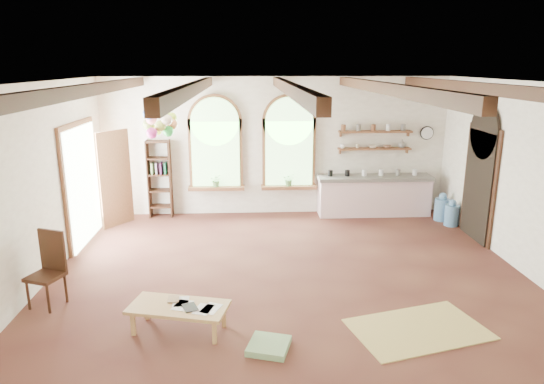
{
  "coord_description": "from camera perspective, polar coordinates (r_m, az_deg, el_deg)",
  "views": [
    {
      "loc": [
        -0.69,
        -7.68,
        3.47
      ],
      "look_at": [
        -0.25,
        0.6,
        1.27
      ],
      "focal_mm": 32.0,
      "sensor_mm": 36.0,
      "label": 1
    }
  ],
  "objects": [
    {
      "name": "floor",
      "position": [
        8.45,
        1.91,
        -9.41
      ],
      "size": [
        8.0,
        8.0,
        0.0
      ],
      "primitive_type": "plane",
      "color": "brown",
      "rests_on": "ground"
    },
    {
      "name": "ceiling_beams",
      "position": [
        7.72,
        2.11,
        12.08
      ],
      "size": [
        6.2,
        6.8,
        0.18
      ],
      "primitive_type": null,
      "color": "#371F11",
      "rests_on": "ceiling"
    },
    {
      "name": "window_left",
      "position": [
        11.28,
        -6.66,
        5.36
      ],
      "size": [
        1.3,
        0.28,
        2.2
      ],
      "color": "brown",
      "rests_on": "floor"
    },
    {
      "name": "window_right",
      "position": [
        11.3,
        2.01,
        5.47
      ],
      "size": [
        1.3,
        0.28,
        2.2
      ],
      "color": "brown",
      "rests_on": "floor"
    },
    {
      "name": "left_doorway",
      "position": [
        10.29,
        -21.45,
        0.76
      ],
      "size": [
        0.1,
        1.9,
        2.5
      ],
      "primitive_type": "cube",
      "color": "brown",
      "rests_on": "floor"
    },
    {
      "name": "right_doorway",
      "position": [
        10.55,
        23.12,
        0.65
      ],
      "size": [
        0.1,
        1.3,
        2.4
      ],
      "primitive_type": "cube",
      "color": "black",
      "rests_on": "floor"
    },
    {
      "name": "kitchen_counter",
      "position": [
        11.67,
        11.89,
        -0.35
      ],
      "size": [
        2.68,
        0.62,
        0.94
      ],
      "color": "beige",
      "rests_on": "floor"
    },
    {
      "name": "wall_shelf_lower",
      "position": [
        11.61,
        11.95,
        5.0
      ],
      "size": [
        1.7,
        0.24,
        0.04
      ],
      "primitive_type": "cube",
      "color": "brown",
      "rests_on": "wall_back"
    },
    {
      "name": "wall_shelf_upper",
      "position": [
        11.55,
        12.05,
        6.96
      ],
      "size": [
        1.7,
        0.24,
        0.04
      ],
      "primitive_type": "cube",
      "color": "brown",
      "rests_on": "wall_back"
    },
    {
      "name": "wall_clock",
      "position": [
        12.01,
        17.76,
        6.63
      ],
      "size": [
        0.32,
        0.04,
        0.32
      ],
      "primitive_type": "cylinder",
      "rotation": [
        1.57,
        0.0,
        0.0
      ],
      "color": "black",
      "rests_on": "wall_back"
    },
    {
      "name": "bookshelf",
      "position": [
        11.47,
        -13.08,
        1.51
      ],
      "size": [
        0.53,
        0.32,
        1.8
      ],
      "color": "#371F11",
      "rests_on": "floor"
    },
    {
      "name": "coffee_table",
      "position": [
        6.73,
        -10.94,
        -13.3
      ],
      "size": [
        1.4,
        0.89,
        0.37
      ],
      "color": "#AA894E",
      "rests_on": "floor"
    },
    {
      "name": "side_chair",
      "position": [
        7.98,
        -24.88,
        -9.86
      ],
      "size": [
        0.57,
        0.57,
        1.12
      ],
      "color": "#371F11",
      "rests_on": "floor"
    },
    {
      "name": "floor_mat",
      "position": [
        7.07,
        16.82,
        -15.18
      ],
      "size": [
        1.98,
        1.51,
        0.02
      ],
      "primitive_type": "cube",
      "rotation": [
        0.0,
        0.0,
        0.26
      ],
      "color": "#D2B869",
      "rests_on": "floor"
    },
    {
      "name": "floor_cushion",
      "position": [
        6.38,
        -0.38,
        -17.65
      ],
      "size": [
        0.61,
        0.61,
        0.08
      ],
      "primitive_type": "cube",
      "rotation": [
        0.0,
        0.0,
        -0.29
      ],
      "color": "gray",
      "rests_on": "floor"
    },
    {
      "name": "water_jug_a",
      "position": [
        11.71,
        19.36,
        -1.83
      ],
      "size": [
        0.33,
        0.33,
        0.65
      ],
      "color": "#5382B2",
      "rests_on": "floor"
    },
    {
      "name": "water_jug_b",
      "position": [
        11.41,
        20.38,
        -2.47
      ],
      "size": [
        0.31,
        0.31,
        0.6
      ],
      "color": "#5382B2",
      "rests_on": "floor"
    },
    {
      "name": "balloon_cluster",
      "position": [
        9.99,
        -13.06,
        7.93
      ],
      "size": [
        0.71,
        0.75,
        1.14
      ],
      "color": "silver",
      "rests_on": "floor"
    },
    {
      "name": "table_book",
      "position": [
        6.87,
        -12.17,
        -12.25
      ],
      "size": [
        0.16,
        0.23,
        0.02
      ],
      "primitive_type": "imported",
      "rotation": [
        0.0,
        0.0,
        0.06
      ],
      "color": "olive",
      "rests_on": "coffee_table"
    },
    {
      "name": "tablet",
      "position": [
        6.63,
        -9.62,
        -13.23
      ],
      "size": [
        0.25,
        0.29,
        0.01
      ],
      "primitive_type": "cube",
      "rotation": [
        0.0,
        0.0,
        0.37
      ],
      "color": "black",
      "rests_on": "coffee_table"
    },
    {
      "name": "potted_plant_left",
      "position": [
        11.33,
        -6.58,
        1.37
      ],
      "size": [
        0.27,
        0.23,
        0.3
      ],
      "primitive_type": "imported",
      "color": "#598C4C",
      "rests_on": "window_left"
    },
    {
      "name": "potted_plant_right",
      "position": [
        11.35,
        2.02,
        1.48
      ],
      "size": [
        0.27,
        0.23,
        0.3
      ],
      "primitive_type": "imported",
      "color": "#598C4C",
      "rests_on": "window_right"
    },
    {
      "name": "shelf_cup_a",
      "position": [
        11.43,
        8.31,
        5.37
      ],
      "size": [
        0.12,
        0.1,
        0.1
      ],
      "primitive_type": "imported",
      "color": "white",
      "rests_on": "wall_shelf_lower"
    },
    {
      "name": "shelf_cup_b",
      "position": [
        11.51,
        10.03,
        5.35
      ],
      "size": [
        0.1,
        0.1,
        0.09
      ],
      "primitive_type": "imported",
      "color": "beige",
      "rests_on": "wall_shelf_lower"
    },
    {
      "name": "shelf_bowl_a",
      "position": [
        11.59,
        11.72,
        5.23
      ],
      "size": [
        0.22,
        0.22,
        0.05
      ],
      "primitive_type": "imported",
      "color": "beige",
      "rests_on": "wall_shelf_lower"
    },
    {
      "name": "shelf_bowl_b",
      "position": [
        11.69,
        13.39,
        5.23
      ],
      "size": [
        0.2,
        0.2,
        0.06
      ],
      "primitive_type": "imported",
      "color": "#8C664C",
      "rests_on": "wall_shelf_lower"
    },
    {
      "name": "shelf_vase",
      "position": [
        11.78,
        15.05,
        5.52
      ],
      "size": [
        0.18,
        0.18,
        0.19
      ],
      "primitive_type": "imported",
      "color": "slate",
      "rests_on": "wall_shelf_lower"
    }
  ]
}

